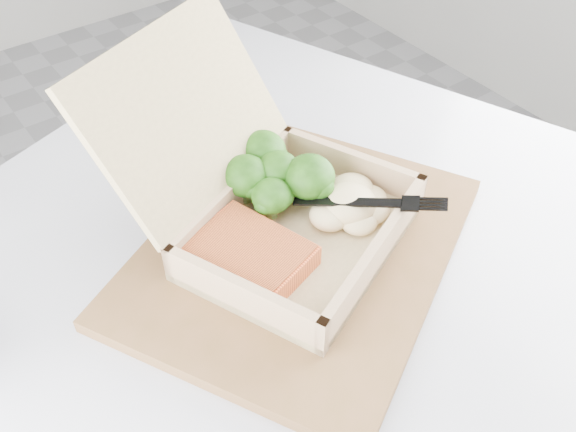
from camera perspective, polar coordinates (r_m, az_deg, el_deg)
cafe_table at (r=0.82m, az=1.71°, el=-16.62°), size 1.15×1.15×0.76m
serving_tray at (r=0.69m, az=0.96°, el=-2.95°), size 0.47×0.44×0.02m
takeout_container at (r=0.68m, az=-2.27°, el=2.15°), size 0.33×0.35×0.20m
salmon_fillet at (r=0.65m, az=-3.47°, el=-3.53°), size 0.12×0.14×0.02m
broccoli_pile at (r=0.72m, az=-0.88°, el=3.35°), size 0.13×0.13×0.05m
mashed_potatoes at (r=0.70m, az=5.46°, el=1.14°), size 0.10×0.09×0.03m
plastic_fork at (r=0.68m, az=3.48°, el=1.49°), size 0.12×0.13×0.02m
receipt at (r=0.80m, az=-9.27°, el=3.01°), size 0.12×0.16×0.00m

